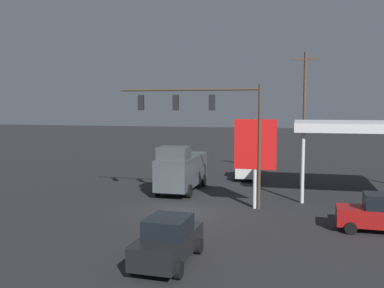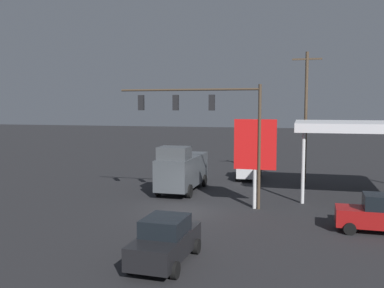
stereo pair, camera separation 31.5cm
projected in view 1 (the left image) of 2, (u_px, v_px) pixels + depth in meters
The scene contains 9 objects.
ground_plane at pixel (184, 211), 26.34m from camera, with size 200.00×200.00×0.00m, color #262628.
traffic_signal_assembly at pixel (207, 115), 27.17m from camera, with size 9.25×0.43×7.78m.
utility_pole at pixel (304, 114), 35.67m from camera, with size 2.40×0.26×10.89m.
gas_station_canopy at pixel (369, 127), 30.00m from camera, with size 10.13×7.46×5.33m.
price_sign at pixel (255, 147), 26.69m from camera, with size 2.63×0.27×5.63m.
hatchback_crossing at pixel (377, 213), 21.97m from camera, with size 3.84×2.03×1.97m.
sedan_far at pixel (248, 168), 37.83m from camera, with size 2.22×4.48×1.93m.
delivery_truck at pixel (181, 169), 32.13m from camera, with size 2.63×6.83×3.58m.
sedan_waiting at pixel (168, 240), 17.57m from camera, with size 2.22×4.48×1.93m.
Camera 1 is at (-6.65, 25.00, 6.50)m, focal length 40.00 mm.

